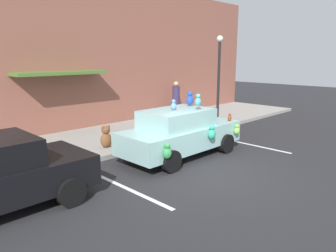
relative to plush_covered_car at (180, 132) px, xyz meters
The scene contains 9 objects.
ground_plane 1.98m from the plush_covered_car, 114.28° to the right, with size 60.00×60.00×0.00m, color #262628.
sidewalk 3.51m from the plush_covered_car, 102.55° to the left, with size 24.00×4.00×0.15m, color gray.
storefront_building 6.04m from the plush_covered_car, 97.80° to the left, with size 24.00×1.25×6.40m.
parking_stripe_front 3.01m from the plush_covered_car, 12.96° to the right, with size 0.12×3.60×0.01m, color silver.
parking_stripe_rear 3.02m from the plush_covered_car, 167.09° to the right, with size 0.12×3.60×0.01m, color silver.
plush_covered_car is the anchor object (origin of this frame).
teddy_bear_on_sidewalk 2.55m from the plush_covered_car, 123.80° to the left, with size 0.40×0.33×0.77m.
street_lamp_post 5.18m from the plush_covered_car, 22.27° to the left, with size 0.28×0.28×3.93m.
pedestrian_near_shopfront 6.64m from the plush_covered_car, 44.72° to the left, with size 0.37×0.37×1.77m.
Camera 1 is at (-6.55, -5.07, 3.15)m, focal length 34.06 mm.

